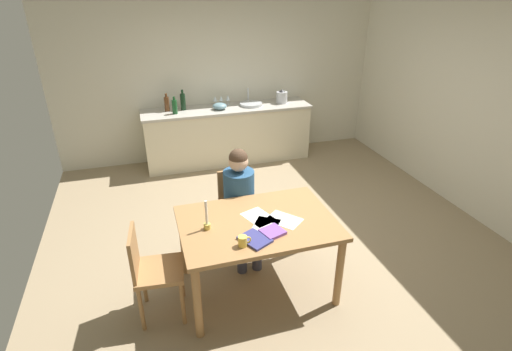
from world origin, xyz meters
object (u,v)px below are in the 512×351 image
object	(u,v)px
person_seated	(241,198)
mixing_bowl	(220,106)
bottle_wine_red	(183,101)
wine_glass_by_kettle	(221,98)
coffee_mug	(243,241)
stovetop_kettle	(282,97)
chair_side_empty	(152,269)
dining_table	(257,230)
bottle_oil	(167,104)
book_cookery	(255,239)
wine_glass_back_left	(215,99)
book_magazine	(272,232)
sink_unit	(251,104)
candlestick	(207,221)
bottle_vinegar	(175,107)
wine_glass_near_sink	(228,98)
chair_at_table	(237,207)

from	to	relation	value
person_seated	mixing_bowl	xyz separation A→B (m)	(0.31, 2.42, 0.27)
bottle_wine_red	wine_glass_by_kettle	distance (m)	0.62
coffee_mug	stovetop_kettle	xyz separation A→B (m)	(1.57, 3.38, 0.20)
chair_side_empty	stovetop_kettle	bearing A→B (deg)	53.59
dining_table	bottle_oil	size ratio (longest dim) A/B	5.09
person_seated	book_cookery	distance (m)	0.86
bottle_oil	dining_table	bearing A→B (deg)	-81.38
coffee_mug	book_cookery	xyz separation A→B (m)	(0.11, 0.04, -0.03)
bottle_wine_red	mixing_bowl	size ratio (longest dim) A/B	1.42
chair_side_empty	wine_glass_back_left	distance (m)	3.54
person_seated	bottle_oil	size ratio (longest dim) A/B	4.41
book_cookery	mixing_bowl	bearing A→B (deg)	55.45
dining_table	chair_side_empty	bearing A→B (deg)	-176.23
coffee_mug	book_magazine	size ratio (longest dim) A/B	0.61
book_cookery	sink_unit	xyz separation A→B (m)	(0.94, 3.34, 0.16)
candlestick	book_magazine	world-z (taller)	candlestick
coffee_mug	bottle_vinegar	world-z (taller)	bottle_vinegar
bottle_oil	bottle_wine_red	bearing A→B (deg)	-1.96
book_magazine	bottle_wine_red	xyz separation A→B (m)	(-0.30, 3.35, 0.26)
person_seated	candlestick	xyz separation A→B (m)	(-0.45, -0.56, 0.15)
mixing_bowl	stovetop_kettle	distance (m)	1.05
coffee_mug	wine_glass_by_kettle	xyz separation A→B (m)	(0.60, 3.53, 0.21)
book_cookery	bottle_wine_red	bearing A→B (deg)	64.80
chair_side_empty	wine_glass_near_sink	size ratio (longest dim) A/B	5.69
dining_table	wine_glass_back_left	size ratio (longest dim) A/B	8.97
book_cookery	wine_glass_back_left	distance (m)	3.52
dining_table	book_magazine	distance (m)	0.25
person_seated	wine_glass_by_kettle	xyz separation A→B (m)	(0.38, 2.64, 0.33)
dining_table	book_cookery	distance (m)	0.31
chair_side_empty	wine_glass_back_left	size ratio (longest dim) A/B	5.69
chair_side_empty	bottle_wine_red	distance (m)	3.32
chair_at_table	bottle_oil	bearing A→B (deg)	101.09
sink_unit	wine_glass_back_left	size ratio (longest dim) A/B	2.34
chair_side_empty	wine_glass_near_sink	bearing A→B (deg)	66.23
mixing_bowl	person_seated	bearing A→B (deg)	-97.31
dining_table	person_seated	bearing A→B (deg)	90.16
chair_side_empty	wine_glass_by_kettle	bearing A→B (deg)	67.87
book_magazine	bottle_oil	distance (m)	3.41
bottle_vinegar	mixing_bowl	xyz separation A→B (m)	(0.69, 0.03, -0.06)
wine_glass_near_sink	wine_glass_by_kettle	xyz separation A→B (m)	(-0.11, 0.00, 0.00)
chair_at_table	wine_glass_by_kettle	distance (m)	2.57
coffee_mug	bottle_oil	distance (m)	3.47
candlestick	wine_glass_by_kettle	world-z (taller)	wine_glass_by_kettle
book_magazine	bottle_vinegar	world-z (taller)	bottle_vinegar
coffee_mug	bottle_wine_red	distance (m)	3.45
sink_unit	bottle_vinegar	xyz separation A→B (m)	(-1.21, -0.10, 0.09)
stovetop_kettle	dining_table	bearing A→B (deg)	-113.86
dining_table	person_seated	size ratio (longest dim) A/B	1.16
person_seated	sink_unit	xyz separation A→B (m)	(0.83, 2.49, 0.24)
mixing_bowl	wine_glass_by_kettle	bearing A→B (deg)	71.58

